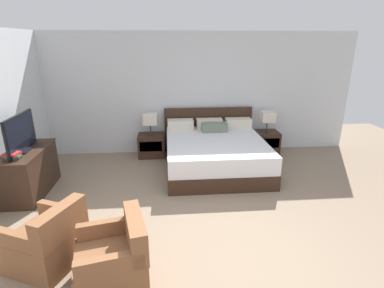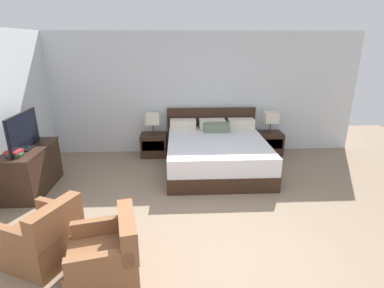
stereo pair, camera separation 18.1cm
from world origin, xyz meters
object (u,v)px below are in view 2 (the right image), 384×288
object	(u,v)px
nightstand_left	(154,145)
tv	(23,132)
table_lamp_right	(271,117)
book_red_cover	(15,156)
dresser	(32,169)
armchair_companion	(107,259)
book_small_top	(14,152)
nightstand_right	(269,143)
table_lamp_left	(153,119)
bed	(216,153)
book_blue_cover	(15,154)
armchair_by_window	(44,239)

from	to	relation	value
nightstand_left	tv	xyz separation A→B (m)	(-1.91, -1.58, 0.79)
table_lamp_right	book_red_cover	size ratio (longest dim) A/B	2.31
dresser	armchair_companion	size ratio (longest dim) A/B	1.50
book_small_top	nightstand_right	bearing A→B (deg)	23.10
table_lamp_left	table_lamp_right	distance (m)	2.56
nightstand_left	armchair_companion	world-z (taller)	armchair_companion
nightstand_right	tv	size ratio (longest dim) A/B	0.60
dresser	tv	distance (m)	0.65
nightstand_left	book_small_top	bearing A→B (deg)	-135.22
bed	nightstand_right	size ratio (longest dim) A/B	3.79
armchair_companion	book_blue_cover	bearing A→B (deg)	133.95
armchair_by_window	book_small_top	bearing A→B (deg)	123.60
nightstand_left	table_lamp_right	world-z (taller)	table_lamp_right
armchair_by_window	nightstand_right	bearing A→B (deg)	42.83
bed	nightstand_right	bearing A→B (deg)	30.65
book_red_cover	book_small_top	bearing A→B (deg)	0.00
tv	book_small_top	world-z (taller)	tv
armchair_by_window	book_red_cover	bearing A→B (deg)	123.63
dresser	tv	size ratio (longest dim) A/B	1.32
table_lamp_left	book_red_cover	xyz separation A→B (m)	(-1.93, -1.92, -0.06)
book_small_top	armchair_companion	bearing A→B (deg)	-45.77
bed	dresser	world-z (taller)	bed
nightstand_left	armchair_by_window	bearing A→B (deg)	-106.92
nightstand_left	dresser	bearing A→B (deg)	-141.30
bed	table_lamp_left	distance (m)	1.57
tv	book_red_cover	distance (m)	0.43
nightstand_left	nightstand_right	world-z (taller)	same
nightstand_left	dresser	size ratio (longest dim) A/B	0.45
nightstand_right	table_lamp_right	size ratio (longest dim) A/B	1.22
nightstand_right	table_lamp_left	world-z (taller)	table_lamp_left
table_lamp_left	nightstand_right	bearing A→B (deg)	-0.03
nightstand_left	armchair_companion	distance (m)	3.69
book_blue_cover	nightstand_left	bearing A→B (deg)	45.03
nightstand_right	table_lamp_left	bearing A→B (deg)	179.97
nightstand_left	bed	bearing A→B (deg)	-30.63
bed	book_red_cover	size ratio (longest dim) A/B	10.66
bed	tv	xyz separation A→B (m)	(-3.19, -0.82, 0.71)
table_lamp_left	armchair_by_window	size ratio (longest dim) A/B	0.50
book_red_cover	book_blue_cover	xyz separation A→B (m)	(0.02, 0.00, 0.03)
armchair_companion	nightstand_left	bearing A→B (deg)	86.68
tv	armchair_by_window	bearing A→B (deg)	-62.32
bed	nightstand_left	bearing A→B (deg)	149.37
table_lamp_right	dresser	world-z (taller)	table_lamp_right
table_lamp_right	book_small_top	size ratio (longest dim) A/B	2.23
tv	armchair_by_window	xyz separation A→B (m)	(0.91, -1.73, -0.76)
bed	armchair_companion	size ratio (longest dim) A/B	2.57
book_red_cover	book_small_top	xyz separation A→B (m)	(0.00, 0.00, 0.07)
bed	book_red_cover	bearing A→B (deg)	-160.19
table_lamp_right	book_blue_cover	xyz separation A→B (m)	(-4.47, -1.92, -0.03)
bed	armchair_by_window	world-z (taller)	bed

